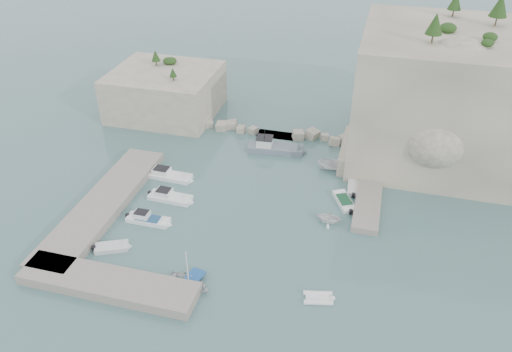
% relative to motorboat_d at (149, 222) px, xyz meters
% --- Properties ---
extents(ground, '(400.00, 400.00, 0.00)m').
position_rel_motorboat_d_xyz_m(ground, '(10.67, 2.08, 0.00)').
color(ground, slate).
rests_on(ground, ground).
extents(cliff_east, '(26.00, 22.00, 17.00)m').
position_rel_motorboat_d_xyz_m(cliff_east, '(33.67, 25.08, 8.50)').
color(cliff_east, beige).
rests_on(cliff_east, ground).
extents(cliff_terrace, '(8.00, 10.00, 2.50)m').
position_rel_motorboat_d_xyz_m(cliff_terrace, '(23.67, 20.08, 1.25)').
color(cliff_terrace, beige).
rests_on(cliff_terrace, ground).
extents(outcrop_west, '(16.00, 14.00, 7.00)m').
position_rel_motorboat_d_xyz_m(outcrop_west, '(-9.33, 27.08, 3.50)').
color(outcrop_west, beige).
rests_on(outcrop_west, ground).
extents(quay_west, '(5.00, 24.00, 1.10)m').
position_rel_motorboat_d_xyz_m(quay_west, '(-6.33, 1.08, 0.55)').
color(quay_west, '#9E9689').
rests_on(quay_west, ground).
extents(quay_south, '(18.00, 4.00, 1.10)m').
position_rel_motorboat_d_xyz_m(quay_south, '(0.67, -10.42, 0.55)').
color(quay_south, '#9E9689').
rests_on(quay_south, ground).
extents(ledge_east, '(3.00, 16.00, 0.80)m').
position_rel_motorboat_d_xyz_m(ledge_east, '(24.17, 12.08, 0.40)').
color(ledge_east, '#9E9689').
rests_on(ledge_east, ground).
extents(breakwater, '(28.00, 3.00, 1.40)m').
position_rel_motorboat_d_xyz_m(breakwater, '(9.67, 24.08, 0.70)').
color(breakwater, beige).
rests_on(breakwater, ground).
extents(motorboat_d, '(5.52, 1.64, 1.40)m').
position_rel_motorboat_d_xyz_m(motorboat_d, '(0.00, 0.00, 0.00)').
color(motorboat_d, white).
rests_on(motorboat_d, ground).
extents(motorboat_e, '(4.14, 3.01, 0.70)m').
position_rel_motorboat_d_xyz_m(motorboat_e, '(-1.79, -5.31, 0.00)').
color(motorboat_e, silver).
rests_on(motorboat_e, ground).
extents(motorboat_a, '(6.83, 2.26, 1.40)m').
position_rel_motorboat_d_xyz_m(motorboat_a, '(-1.41, 9.15, 0.00)').
color(motorboat_a, white).
rests_on(motorboat_a, ground).
extents(motorboat_b, '(5.94, 2.13, 1.40)m').
position_rel_motorboat_d_xyz_m(motorboat_b, '(0.71, 4.73, 0.00)').
color(motorboat_b, white).
rests_on(motorboat_b, ground).
extents(rowboat, '(5.12, 4.14, 0.94)m').
position_rel_motorboat_d_xyz_m(rowboat, '(8.22, -8.26, 0.00)').
color(rowboat, white).
rests_on(rowboat, ground).
extents(inflatable_dinghy, '(3.28, 2.09, 0.44)m').
position_rel_motorboat_d_xyz_m(inflatable_dinghy, '(20.73, -6.67, 0.00)').
color(inflatable_dinghy, white).
rests_on(inflatable_dinghy, ground).
extents(tender_east_a, '(3.17, 2.77, 1.61)m').
position_rel_motorboat_d_xyz_m(tender_east_a, '(20.03, 5.34, 0.00)').
color(tender_east_a, white).
rests_on(tender_east_a, ground).
extents(tender_east_b, '(3.56, 4.94, 0.70)m').
position_rel_motorboat_d_xyz_m(tender_east_b, '(21.36, 9.44, 0.00)').
color(tender_east_b, white).
rests_on(tender_east_b, ground).
extents(tender_east_c, '(1.79, 4.69, 0.70)m').
position_rel_motorboat_d_xyz_m(tender_east_c, '(22.16, 13.03, 0.00)').
color(tender_east_c, silver).
rests_on(tender_east_c, ground).
extents(tender_east_d, '(4.71, 2.43, 1.73)m').
position_rel_motorboat_d_xyz_m(tender_east_d, '(19.26, 16.62, 0.00)').
color(tender_east_d, white).
rests_on(tender_east_d, ground).
extents(work_boat, '(8.71, 3.41, 2.20)m').
position_rel_motorboat_d_xyz_m(work_boat, '(10.49, 19.38, 0.00)').
color(work_boat, slate).
rests_on(work_boat, ground).
extents(rowboat_mast, '(0.10, 0.10, 4.20)m').
position_rel_motorboat_d_xyz_m(rowboat_mast, '(8.22, -8.26, 2.57)').
color(rowboat_mast, white).
rests_on(rowboat_mast, rowboat).
extents(vegetation, '(53.48, 13.88, 13.40)m').
position_rel_motorboat_d_xyz_m(vegetation, '(28.50, 26.48, 17.93)').
color(vegetation, '#1E4219').
rests_on(vegetation, ground).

